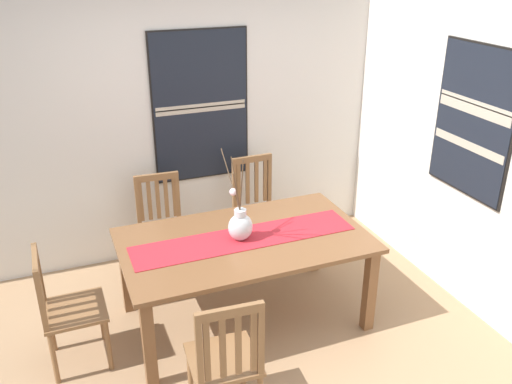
# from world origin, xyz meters

# --- Properties ---
(ground_plane) EXTENTS (6.40, 6.40, 0.03)m
(ground_plane) POSITION_xyz_m (0.00, 0.00, -0.01)
(ground_plane) COLOR #A37F5B
(wall_back) EXTENTS (6.40, 0.12, 2.70)m
(wall_back) POSITION_xyz_m (0.00, 1.86, 1.35)
(wall_back) COLOR silver
(wall_back) RESTS_ON ground_plane
(wall_side) EXTENTS (0.12, 6.40, 2.70)m
(wall_side) POSITION_xyz_m (1.86, 0.00, 1.35)
(wall_side) COLOR silver
(wall_side) RESTS_ON ground_plane
(dining_table) EXTENTS (1.85, 1.08, 0.73)m
(dining_table) POSITION_xyz_m (0.03, 0.50, 0.64)
(dining_table) COLOR brown
(dining_table) RESTS_ON ground_plane
(table_runner) EXTENTS (1.71, 0.36, 0.01)m
(table_runner) POSITION_xyz_m (0.03, 0.50, 0.74)
(table_runner) COLOR #B7232D
(table_runner) RESTS_ON dining_table
(centerpiece_vase) EXTENTS (0.20, 0.36, 0.71)m
(centerpiece_vase) POSITION_xyz_m (-0.00, 0.50, 0.86)
(centerpiece_vase) COLOR silver
(centerpiece_vase) RESTS_ON dining_table
(chair_0) EXTENTS (0.43, 0.43, 0.96)m
(chair_0) POSITION_xyz_m (0.51, 1.45, 0.49)
(chair_0) COLOR brown
(chair_0) RESTS_ON ground_plane
(chair_1) EXTENTS (0.45, 0.45, 0.95)m
(chair_1) POSITION_xyz_m (-0.44, -0.43, 0.48)
(chair_1) COLOR brown
(chair_1) RESTS_ON ground_plane
(chair_2) EXTENTS (0.42, 0.42, 0.91)m
(chair_2) POSITION_xyz_m (-1.30, 0.49, 0.47)
(chair_2) COLOR brown
(chair_2) RESTS_ON ground_plane
(chair_3) EXTENTS (0.44, 0.44, 0.91)m
(chair_3) POSITION_xyz_m (-0.41, 1.45, 0.48)
(chair_3) COLOR brown
(chair_3) RESTS_ON ground_plane
(painting_on_back_wall) EXTENTS (0.90, 0.05, 1.38)m
(painting_on_back_wall) POSITION_xyz_m (0.10, 1.79, 1.42)
(painting_on_back_wall) COLOR black
(painting_on_side_wall) EXTENTS (0.05, 0.80, 1.16)m
(painting_on_side_wall) POSITION_xyz_m (1.79, 0.22, 1.53)
(painting_on_side_wall) COLOR black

